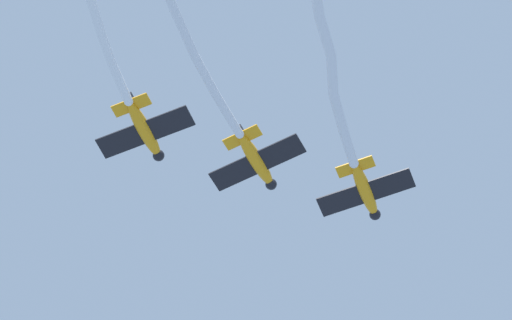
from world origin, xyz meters
TOP-DOWN VIEW (x-y plane):
  - airplane_lead at (-2.24, 0.39)m, footprint 5.60×7.14m
  - smoke_trail_lead at (-12.92, -7.68)m, footprint 16.85×15.03m
  - airplane_left_wing at (-10.04, 3.50)m, footprint 5.67×7.32m
  - airplane_right_wing at (-17.86, 6.64)m, footprint 5.61×7.18m

SIDE VIEW (x-z plane):
  - smoke_trail_lead at x=-12.92m, z-range 68.94..71.03m
  - airplane_lead at x=-2.24m, z-range 69.90..71.73m
  - airplane_left_wing at x=-10.04m, z-range 70.15..71.98m
  - airplane_right_wing at x=-17.86m, z-range 70.40..72.23m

